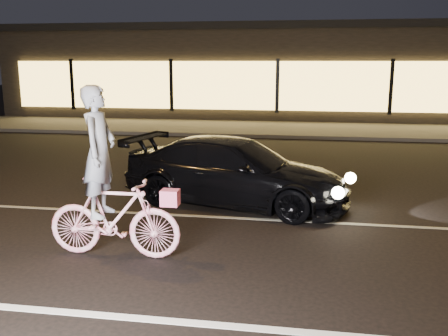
# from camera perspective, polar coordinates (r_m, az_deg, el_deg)

# --- Properties ---
(ground) EXTENTS (90.00, 90.00, 0.00)m
(ground) POSITION_cam_1_polar(r_m,az_deg,el_deg) (6.66, -1.82, -10.95)
(ground) COLOR black
(ground) RESTS_ON ground
(lane_stripe_near) EXTENTS (60.00, 0.12, 0.01)m
(lane_stripe_near) POSITION_cam_1_polar(r_m,az_deg,el_deg) (5.34, -5.07, -17.11)
(lane_stripe_near) COLOR silver
(lane_stripe_near) RESTS_ON ground
(lane_stripe_far) EXTENTS (60.00, 0.10, 0.01)m
(lane_stripe_far) POSITION_cam_1_polar(r_m,az_deg,el_deg) (8.50, 0.79, -5.70)
(lane_stripe_far) COLOR gray
(lane_stripe_far) RESTS_ON ground
(sidewalk) EXTENTS (30.00, 4.00, 0.12)m
(sidewalk) POSITION_cam_1_polar(r_m,az_deg,el_deg) (19.21, 5.70, 4.46)
(sidewalk) COLOR #383533
(sidewalk) RESTS_ON ground
(storefront) EXTENTS (25.40, 8.42, 4.20)m
(storefront) POSITION_cam_1_polar(r_m,az_deg,el_deg) (25.00, 6.72, 11.00)
(storefront) COLOR black
(storefront) RESTS_ON ground
(cyclist) EXTENTS (1.84, 0.63, 2.31)m
(cyclist) POSITION_cam_1_polar(r_m,az_deg,el_deg) (6.83, -12.92, -3.34)
(cyclist) COLOR #F94777
(cyclist) RESTS_ON ground
(sedan) EXTENTS (4.49, 2.70, 1.22)m
(sedan) POSITION_cam_1_polar(r_m,az_deg,el_deg) (9.20, 1.33, -0.43)
(sedan) COLOR black
(sedan) RESTS_ON ground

